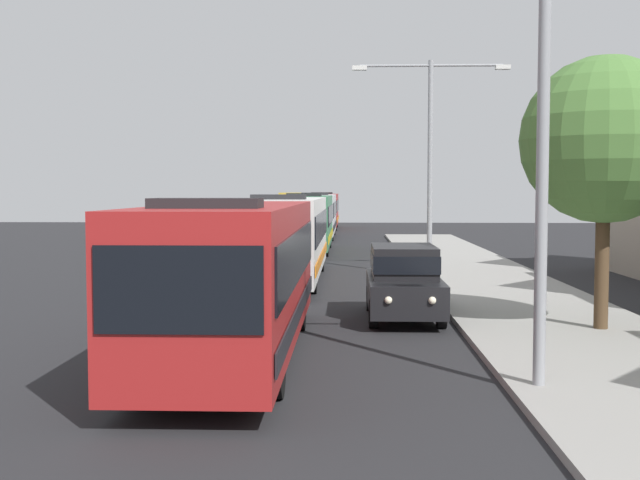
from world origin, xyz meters
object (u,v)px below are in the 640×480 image
white_suv (404,279)px  box_truck_oncoming (292,207)px  bus_rear (323,210)px  bus_fourth_in_line (317,214)px  streetlamp_mid (430,143)px  bus_lead (235,272)px  bus_middle (307,221)px  streetlamp_near (544,89)px  roadside_tree (605,140)px  bus_second_in_line (288,235)px

white_suv → box_truck_oncoming: size_ratio=0.58×
white_suv → bus_rear: bearing=94.3°
bus_fourth_in_line → streetlamp_mid: streetlamp_mid is taller
bus_lead → bus_rear: (-0.00, 53.62, -0.00)m
white_suv → box_truck_oncoming: bearing=97.0°
bus_fourth_in_line → box_truck_oncoming: 21.69m
bus_rear → box_truck_oncoming: 8.86m
bus_middle → bus_fourth_in_line: (0.00, 13.05, 0.00)m
bus_fourth_in_line → streetlamp_mid: size_ratio=1.44×
box_truck_oncoming → bus_middle: bearing=-84.5°
bus_fourth_in_line → white_suv: 35.83m
bus_lead → bus_fourth_in_line: (0.00, 40.41, 0.00)m
white_suv → streetlamp_near: size_ratio=0.59×
roadside_tree → box_truck_oncoming: bearing=100.9°
bus_middle → streetlamp_mid: size_ratio=1.30×
bus_lead → bus_middle: (-0.00, 27.36, -0.00)m
bus_lead → bus_middle: 27.36m
bus_rear → white_suv: size_ratio=2.30×
bus_middle → bus_second_in_line: bearing=-90.0°
white_suv → roadside_tree: bearing=-26.1°
bus_middle → roadside_tree: size_ratio=1.70×
bus_lead → box_truck_oncoming: bus_lead is taller
bus_lead → white_suv: (3.70, 4.78, -0.66)m
bus_lead → white_suv: 6.08m
streetlamp_mid → bus_rear: bearing=98.0°
bus_middle → streetlamp_mid: (5.40, -12.32, 3.48)m
bus_rear → streetlamp_mid: size_ratio=1.29×
bus_rear → roadside_tree: roadside_tree is taller
streetlamp_near → box_truck_oncoming: bearing=97.7°
bus_rear → roadside_tree: 51.72m
bus_second_in_line → bus_fourth_in_line: same height
bus_fourth_in_line → box_truck_oncoming: bearing=98.8°
bus_rear → white_suv: bearing=-85.7°
box_truck_oncoming → streetlamp_mid: streetlamp_mid is taller
streetlamp_mid → streetlamp_near: bearing=-90.0°
white_suv → roadside_tree: roadside_tree is taller
bus_rear → streetlamp_mid: bearing=-82.0°
bus_fourth_in_line → streetlamp_near: size_ratio=1.51×
box_truck_oncoming → streetlamp_mid: size_ratio=0.96×
bus_middle → box_truck_oncoming: bus_middle is taller
bus_rear → streetlamp_near: 56.79m
bus_fourth_in_line → streetlamp_near: bearing=-82.9°
box_truck_oncoming → streetlamp_mid: 47.73m
white_suv → box_truck_oncoming: box_truck_oncoming is taller
bus_fourth_in_line → box_truck_oncoming: size_ratio=1.50×
bus_fourth_in_line → white_suv: size_ratio=2.56×
bus_fourth_in_line → white_suv: (3.70, -35.63, -0.66)m
bus_second_in_line → streetlamp_mid: (5.40, 1.62, 3.48)m
bus_middle → white_suv: bearing=-80.7°
bus_lead → bus_second_in_line: 13.42m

